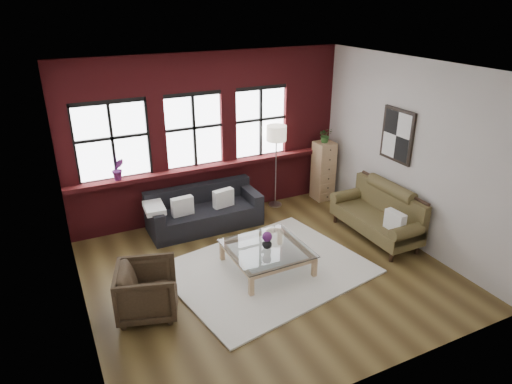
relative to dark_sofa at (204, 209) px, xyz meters
name	(u,v)px	position (x,y,z in m)	size (l,w,h in m)	color
floor	(267,271)	(0.35, -1.90, -0.38)	(5.50, 5.50, 0.00)	#4B381B
ceiling	(269,69)	(0.35, -1.90, 2.82)	(5.50, 5.50, 0.00)	white
wall_back	(208,136)	(0.35, 0.60, 1.22)	(5.50, 5.50, 0.00)	beige
wall_front	(380,261)	(0.35, -4.40, 1.22)	(5.50, 5.50, 0.00)	beige
wall_left	(71,216)	(-2.40, -1.90, 1.22)	(5.00, 5.00, 0.00)	beige
wall_right	(409,154)	(3.10, -1.90, 1.22)	(5.00, 5.00, 0.00)	beige
brick_backwall	(209,137)	(0.35, 0.54, 1.22)	(5.50, 0.12, 3.20)	maroon
sill_ledge	(212,166)	(0.35, 0.45, 0.66)	(5.50, 0.30, 0.08)	maroon
window_left	(112,142)	(-1.45, 0.55, 1.37)	(1.38, 0.10, 1.50)	black
window_mid	(194,131)	(0.05, 0.55, 1.37)	(1.38, 0.10, 1.50)	black
window_right	(260,123)	(1.45, 0.55, 1.37)	(1.38, 0.10, 1.50)	black
wall_poster	(397,135)	(3.07, -1.60, 1.47)	(0.05, 0.74, 0.94)	black
shag_rug	(268,269)	(0.39, -1.87, -0.37)	(3.02, 2.38, 0.03)	white
dark_sofa	(204,209)	(0.00, 0.00, 0.00)	(2.12, 0.86, 0.77)	black
pillow_a	(182,206)	(-0.45, -0.10, 0.19)	(0.40, 0.14, 0.34)	white
pillow_b	(223,198)	(0.35, -0.10, 0.19)	(0.40, 0.14, 0.34)	white
vintage_settee	(376,213)	(2.65, -1.75, 0.11)	(0.83, 1.86, 0.99)	brown
pillow_settee	(395,221)	(2.57, -2.32, 0.22)	(0.14, 0.38, 0.34)	white
armchair	(147,290)	(-1.61, -2.09, -0.01)	(0.79, 0.82, 0.74)	#332719
coffee_table	(267,259)	(0.39, -1.83, -0.19)	(1.22, 1.22, 0.41)	tan
vase	(267,243)	(0.39, -1.83, 0.10)	(0.16, 0.16, 0.17)	#B2B2B2
flowers	(267,237)	(0.39, -1.83, 0.21)	(0.16, 0.16, 0.16)	#63246A
drawer_chest	(323,171)	(2.77, 0.15, 0.25)	(0.39, 0.39, 1.27)	tan
potted_plant_top	(325,135)	(2.77, 0.15, 1.05)	(0.28, 0.25, 0.31)	#2D5923
floor_lamp	(276,163)	(1.68, 0.27, 0.56)	(0.40, 0.40, 1.88)	#A5A5A8
sill_plant	(118,169)	(-1.42, 0.42, 0.90)	(0.22, 0.18, 0.40)	#63246A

